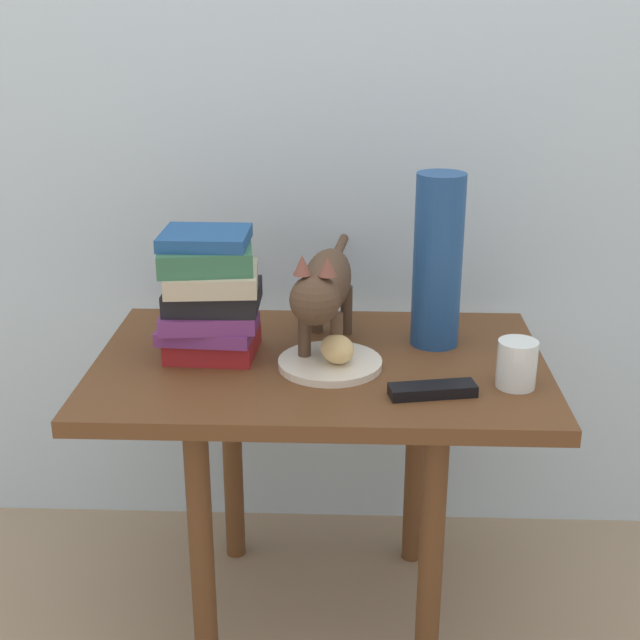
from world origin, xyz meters
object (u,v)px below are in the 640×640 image
at_px(side_table, 320,400).
at_px(bread_roll, 337,349).
at_px(candle_jar, 517,366).
at_px(cat, 325,287).
at_px(plate, 330,363).
at_px(book_stack, 210,296).
at_px(green_vase, 438,261).
at_px(tv_remote, 432,390).

xyz_separation_m(side_table, bread_roll, (0.03, -0.04, 0.12)).
distance_m(side_table, candle_jar, 0.38).
xyz_separation_m(bread_roll, candle_jar, (0.31, -0.07, -0.00)).
xyz_separation_m(bread_roll, cat, (-0.03, 0.08, 0.09)).
bearing_deg(plate, book_stack, 167.91).
bearing_deg(candle_jar, green_vase, 122.22).
bearing_deg(side_table, book_stack, 175.72).
xyz_separation_m(book_stack, candle_jar, (0.55, -0.12, -0.08)).
xyz_separation_m(plate, tv_remote, (0.18, -0.12, 0.00)).
distance_m(book_stack, green_vase, 0.44).
relative_size(green_vase, candle_jar, 3.98).
xyz_separation_m(plate, candle_jar, (0.33, -0.07, 0.03)).
relative_size(green_vase, tv_remote, 2.25).
bearing_deg(cat, green_vase, 14.07).
bearing_deg(green_vase, candle_jar, -57.78).
distance_m(cat, tv_remote, 0.30).
xyz_separation_m(side_table, candle_jar, (0.35, -0.11, 0.12)).
height_order(side_table, book_stack, book_stack).
height_order(plate, candle_jar, candle_jar).
relative_size(plate, cat, 0.40).
distance_m(candle_jar, tv_remote, 0.16).
xyz_separation_m(plate, book_stack, (-0.23, 0.05, 0.11)).
xyz_separation_m(bread_roll, green_vase, (0.19, 0.13, 0.13)).
height_order(cat, book_stack, book_stack).
relative_size(side_table, cat, 1.77).
bearing_deg(candle_jar, book_stack, 167.61).
relative_size(cat, green_vase, 1.41).
relative_size(side_table, plate, 4.40).
bearing_deg(tv_remote, side_table, 132.31).
xyz_separation_m(book_stack, green_vase, (0.43, 0.08, 0.05)).
bearing_deg(bread_roll, cat, 108.10).
relative_size(side_table, book_stack, 3.52).
height_order(side_table, plate, plate).
xyz_separation_m(cat, book_stack, (-0.21, -0.02, -0.01)).
bearing_deg(candle_jar, tv_remote, -163.74).
height_order(side_table, bread_roll, bread_roll).
height_order(bread_roll, green_vase, green_vase).
bearing_deg(plate, green_vase, 31.91).
height_order(bread_roll, tv_remote, bread_roll).
bearing_deg(plate, side_table, 120.96).
bearing_deg(tv_remote, plate, 136.19).
relative_size(bread_roll, cat, 0.17).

